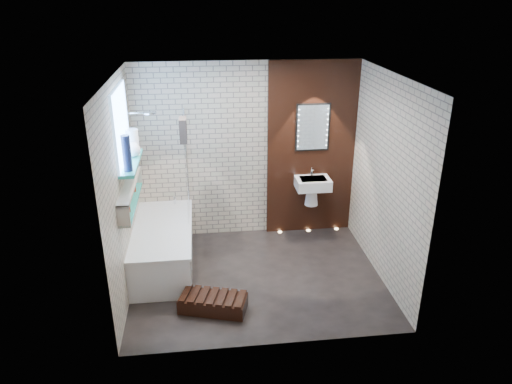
{
  "coord_description": "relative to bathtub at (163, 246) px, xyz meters",
  "views": [
    {
      "loc": [
        -0.65,
        -5.33,
        3.5
      ],
      "look_at": [
        0.0,
        0.15,
        1.15
      ],
      "focal_mm": 33.75,
      "sensor_mm": 36.0,
      "label": 1
    }
  ],
  "objects": [
    {
      "name": "ground",
      "position": [
        1.22,
        -0.45,
        -0.29
      ],
      "size": [
        3.2,
        3.2,
        0.0
      ],
      "primitive_type": "plane",
      "color": "black",
      "rests_on": "ground"
    },
    {
      "name": "niche_bottles",
      "position": [
        -0.31,
        -0.36,
        0.87
      ],
      "size": [
        0.06,
        0.66,
        0.13
      ],
      "color": "maroon",
      "rests_on": "display_niche"
    },
    {
      "name": "sill_vases",
      "position": [
        -0.28,
        -0.02,
        1.41
      ],
      "size": [
        0.19,
        0.71,
        0.42
      ],
      "color": "#161F3E",
      "rests_on": "clerestory_window"
    },
    {
      "name": "clerestory_window",
      "position": [
        -0.34,
        -0.1,
        1.61
      ],
      "size": [
        0.18,
        1.0,
        0.94
      ],
      "color": "#7FADE0",
      "rests_on": "room_shell"
    },
    {
      "name": "washbasin",
      "position": [
        2.17,
        0.62,
        0.5
      ],
      "size": [
        0.5,
        0.36,
        0.58
      ],
      "color": "white",
      "rests_on": "walnut_panel"
    },
    {
      "name": "shower_head",
      "position": [
        -0.08,
        0.5,
        1.71
      ],
      "size": [
        0.18,
        0.18,
        0.02
      ],
      "primitive_type": "cylinder",
      "color": "silver",
      "rests_on": "room_shell"
    },
    {
      "name": "floor_uplights",
      "position": [
        2.17,
        0.75,
        -0.29
      ],
      "size": [
        0.96,
        0.06,
        0.01
      ],
      "color": "#FFD899",
      "rests_on": "ground"
    },
    {
      "name": "walnut_panel",
      "position": [
        2.17,
        0.82,
        1.01
      ],
      "size": [
        1.3,
        0.06,
        2.6
      ],
      "primitive_type": "cube",
      "color": "black",
      "rests_on": "ground"
    },
    {
      "name": "towel",
      "position": [
        0.35,
        0.15,
        1.56
      ],
      "size": [
        0.09,
        0.23,
        0.31
      ],
      "primitive_type": "cube",
      "color": "#2A2421",
      "rests_on": "bath_screen"
    },
    {
      "name": "display_niche",
      "position": [
        -0.31,
        -0.3,
        0.91
      ],
      "size": [
        0.14,
        1.3,
        0.26
      ],
      "color": "teal",
      "rests_on": "room_shell"
    },
    {
      "name": "bath_screen",
      "position": [
        0.35,
        0.44,
        0.99
      ],
      "size": [
        0.01,
        0.78,
        1.4
      ],
      "primitive_type": "cube",
      "color": "white",
      "rests_on": "bathtub"
    },
    {
      "name": "bathtub",
      "position": [
        0.0,
        0.0,
        0.0
      ],
      "size": [
        0.79,
        1.74,
        0.7
      ],
      "color": "white",
      "rests_on": "ground"
    },
    {
      "name": "led_mirror",
      "position": [
        2.17,
        0.78,
        1.36
      ],
      "size": [
        0.5,
        0.02,
        0.7
      ],
      "color": "black",
      "rests_on": "walnut_panel"
    },
    {
      "name": "room_shell",
      "position": [
        1.22,
        -0.45,
        1.01
      ],
      "size": [
        3.24,
        3.2,
        2.6
      ],
      "color": "#BFAB98",
      "rests_on": "ground"
    },
    {
      "name": "walnut_step",
      "position": [
        0.62,
        -1.08,
        -0.21
      ],
      "size": [
        0.84,
        0.55,
        0.17
      ],
      "primitive_type": "cube",
      "rotation": [
        0.0,
        0.0,
        -0.29
      ],
      "color": "black",
      "rests_on": "ground"
    }
  ]
}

